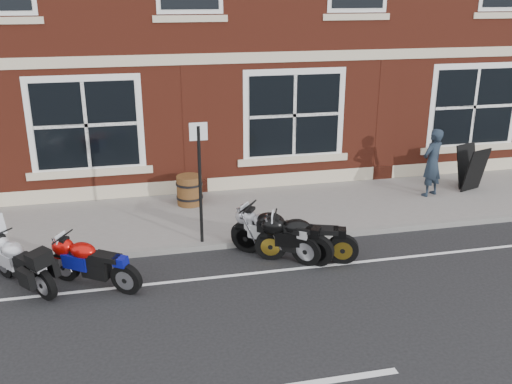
% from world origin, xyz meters
% --- Properties ---
extents(ground, '(80.00, 80.00, 0.00)m').
position_xyz_m(ground, '(0.00, 0.00, 0.00)').
color(ground, black).
rests_on(ground, ground).
extents(sidewalk, '(30.00, 3.00, 0.12)m').
position_xyz_m(sidewalk, '(0.00, 3.00, 0.06)').
color(sidewalk, slate).
rests_on(sidewalk, ground).
extents(kerb, '(30.00, 0.16, 0.12)m').
position_xyz_m(kerb, '(0.00, 1.42, 0.06)').
color(kerb, slate).
rests_on(kerb, ground).
extents(moto_touring_silver, '(1.25, 1.51, 1.21)m').
position_xyz_m(moto_touring_silver, '(-4.52, 0.63, 0.49)').
color(moto_touring_silver, black).
rests_on(moto_touring_silver, ground).
extents(moto_sport_red, '(1.59, 1.15, 0.83)m').
position_xyz_m(moto_sport_red, '(-3.31, 0.37, 0.48)').
color(moto_sport_red, black).
rests_on(moto_sport_red, ground).
extents(moto_sport_black, '(1.89, 0.79, 0.88)m').
position_xyz_m(moto_sport_black, '(0.56, 0.50, 0.51)').
color(moto_sport_black, black).
rests_on(moto_sport_black, ground).
extents(moto_sport_silver, '(1.50, 1.43, 0.88)m').
position_xyz_m(moto_sport_silver, '(0.05, 0.84, 0.50)').
color(moto_sport_silver, black).
rests_on(moto_sport_silver, ground).
extents(moto_naked_black, '(1.75, 1.36, 0.94)m').
position_xyz_m(moto_naked_black, '(0.14, 0.74, 0.54)').
color(moto_naked_black, black).
rests_on(moto_naked_black, ground).
extents(pedestrian_left, '(0.72, 0.62, 1.68)m').
position_xyz_m(pedestrian_left, '(4.58, 3.06, 0.96)').
color(pedestrian_left, '#1B2531').
rests_on(pedestrian_left, sidewalk).
extents(a_board_sign, '(0.78, 0.65, 1.12)m').
position_xyz_m(a_board_sign, '(5.81, 3.26, 0.68)').
color(a_board_sign, black).
rests_on(a_board_sign, sidewalk).
extents(barrel_planter, '(0.63, 0.63, 0.70)m').
position_xyz_m(barrel_planter, '(-1.26, 3.73, 0.47)').
color(barrel_planter, '#482D13').
rests_on(barrel_planter, sidewalk).
extents(parking_sign, '(0.35, 0.06, 2.45)m').
position_xyz_m(parking_sign, '(-1.26, 1.55, 1.53)').
color(parking_sign, black).
rests_on(parking_sign, sidewalk).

